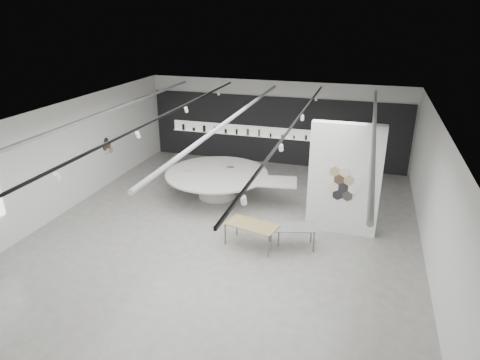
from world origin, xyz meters
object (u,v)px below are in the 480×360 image
(kitchen_counter, at_px, (347,164))
(sample_table_stone, at_px, (292,228))
(display_island, at_px, (219,181))
(partition_column, at_px, (344,180))
(sample_table_wood, at_px, (252,226))

(kitchen_counter, bearing_deg, sample_table_stone, -101.42)
(sample_table_stone, relative_size, kitchen_counter, 0.95)
(display_island, height_order, kitchen_counter, kitchen_counter)
(partition_column, relative_size, display_island, 0.67)
(kitchen_counter, bearing_deg, sample_table_wood, -109.82)
(partition_column, height_order, sample_table_stone, partition_column)
(partition_column, distance_m, display_island, 5.03)
(display_island, distance_m, sample_table_stone, 4.43)
(partition_column, distance_m, sample_table_wood, 3.23)
(partition_column, bearing_deg, sample_table_wood, -145.39)
(partition_column, relative_size, sample_table_wood, 2.14)
(partition_column, height_order, kitchen_counter, partition_column)
(display_island, bearing_deg, sample_table_stone, -49.77)
(sample_table_wood, bearing_deg, display_island, 124.48)
(display_island, xyz_separation_m, sample_table_wood, (2.18, -3.17, 0.03))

